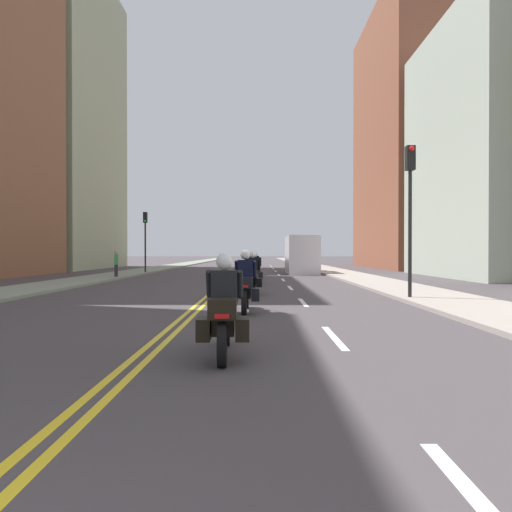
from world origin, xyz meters
TOP-DOWN VIEW (x-y plane):
  - ground_plane at (0.00, 48.00)m, footprint 264.00×264.00m
  - sidewalk_left at (-7.84, 48.00)m, footprint 2.94×144.00m
  - sidewalk_right at (7.84, 48.00)m, footprint 2.94×144.00m
  - centreline_yellow_inner at (-0.12, 48.00)m, footprint 0.12×132.00m
  - centreline_yellow_outer at (0.12, 48.00)m, footprint 0.12×132.00m
  - lane_dashes_white at (3.19, 29.00)m, footprint 0.14×56.40m
  - building_right_1 at (16.53, 29.29)m, footprint 6.40×13.41m
  - building_left_2 at (-17.67, 44.37)m, footprint 8.67×15.57m
  - building_right_2 at (17.91, 46.63)m, footprint 9.16×18.23m
  - motorcycle_0 at (1.24, 6.39)m, footprint 0.77×2.10m
  - motorcycle_1 at (1.41, 11.57)m, footprint 0.76×2.28m
  - motorcycle_2 at (1.53, 16.68)m, footprint 0.78×2.24m
  - motorcycle_3 at (1.60, 21.58)m, footprint 0.77×2.15m
  - motorcycle_4 at (1.48, 26.69)m, footprint 0.77×2.24m
  - motorcycle_5 at (1.50, 31.38)m, footprint 0.78×2.30m
  - traffic_light_near at (6.77, 14.59)m, footprint 0.28×0.38m
  - traffic_light_far at (-6.77, 33.93)m, footprint 0.28×0.38m
  - pedestrian_0 at (-6.90, 27.24)m, footprint 0.31×0.40m
  - parked_truck at (4.97, 34.23)m, footprint 2.20×6.50m

SIDE VIEW (x-z plane):
  - ground_plane at x=0.00m, z-range 0.00..0.00m
  - centreline_yellow_inner at x=-0.12m, z-range 0.00..0.01m
  - centreline_yellow_outer at x=0.12m, z-range 0.00..0.01m
  - lane_dashes_white at x=3.19m, z-range 0.00..0.01m
  - sidewalk_left at x=-7.84m, z-range 0.00..0.12m
  - sidewalk_right at x=7.84m, z-range 0.00..0.12m
  - motorcycle_0 at x=1.24m, z-range -0.15..1.44m
  - motorcycle_2 at x=1.53m, z-range -0.17..1.46m
  - motorcycle_5 at x=1.50m, z-range -0.16..1.45m
  - motorcycle_3 at x=1.60m, z-range -0.16..1.48m
  - motorcycle_4 at x=1.48m, z-range -0.17..1.50m
  - motorcycle_1 at x=1.41m, z-range -0.17..1.50m
  - pedestrian_0 at x=-6.90m, z-range 0.03..1.76m
  - parked_truck at x=4.97m, z-range -0.13..2.67m
  - traffic_light_far at x=-6.77m, z-range 0.87..5.49m
  - traffic_light_near at x=6.77m, z-range 0.96..6.07m
  - building_right_1 at x=16.53m, z-range 0.00..16.45m
  - building_right_2 at x=17.91m, z-range 0.00..26.24m
  - building_left_2 at x=-17.67m, z-range 0.00..28.92m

